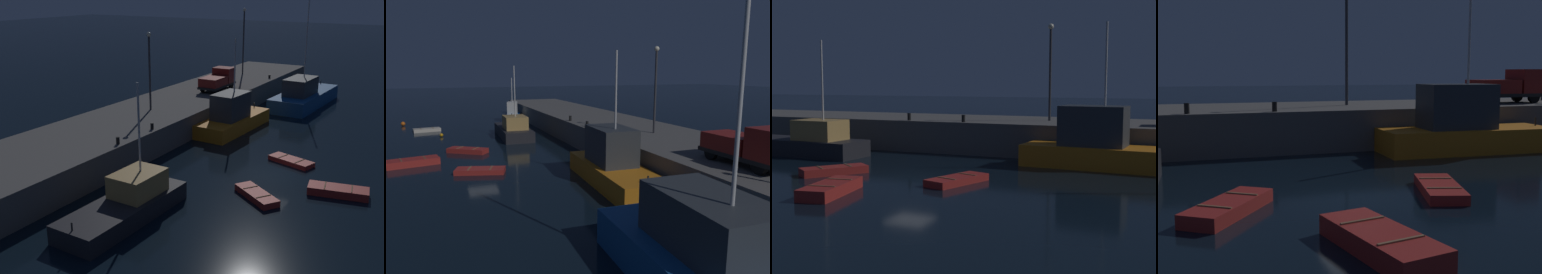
% 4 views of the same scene
% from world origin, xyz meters
% --- Properties ---
extents(ground_plane, '(320.00, 320.00, 0.00)m').
position_xyz_m(ground_plane, '(0.00, 0.00, 0.00)').
color(ground_plane, black).
extents(pier_quay, '(76.61, 9.29, 2.44)m').
position_xyz_m(pier_quay, '(0.00, 14.43, 1.22)').
color(pier_quay, '#5B5956').
rests_on(pier_quay, ground).
extents(fishing_boat_orange, '(10.34, 3.85, 9.18)m').
position_xyz_m(fishing_boat_orange, '(9.34, 7.87, 1.40)').
color(fishing_boat_orange, orange).
rests_on(fishing_boat_orange, ground).
extents(rowboat_white_mid, '(2.25, 4.34, 0.61)m').
position_xyz_m(rowboat_white_mid, '(-1.29, -5.53, 0.29)').
color(rowboat_white_mid, '#B22823').
rests_on(rowboat_white_mid, ground).
extents(dinghy_red_small, '(3.29, 3.91, 0.50)m').
position_xyz_m(dinghy_red_small, '(-4.70, -0.80, 0.23)').
color(dinghy_red_small, '#B22823').
rests_on(dinghy_red_small, ground).
extents(rowboat_blue_far, '(2.48, 4.01, 0.42)m').
position_xyz_m(rowboat_blue_far, '(3.19, -0.53, 0.19)').
color(rowboat_blue_far, '#B22823').
rests_on(rowboat_blue_far, ground).
extents(lamp_post_west, '(0.44, 0.44, 7.49)m').
position_xyz_m(lamp_post_west, '(4.37, 14.41, 6.84)').
color(lamp_post_west, '#38383D').
rests_on(lamp_post_west, pier_quay).
extents(utility_truck, '(5.62, 2.25, 2.41)m').
position_xyz_m(utility_truck, '(16.20, 13.07, 3.62)').
color(utility_truck, black).
rests_on(utility_truck, pier_quay).
extents(bollard_west, '(0.28, 0.28, 0.57)m').
position_xyz_m(bollard_west, '(-5.86, 10.32, 2.72)').
color(bollard_west, black).
rests_on(bollard_west, pier_quay).
extents(bollard_central, '(0.28, 0.28, 0.55)m').
position_xyz_m(bollard_central, '(-1.21, 10.36, 2.71)').
color(bollard_central, black).
rests_on(bollard_central, pier_quay).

